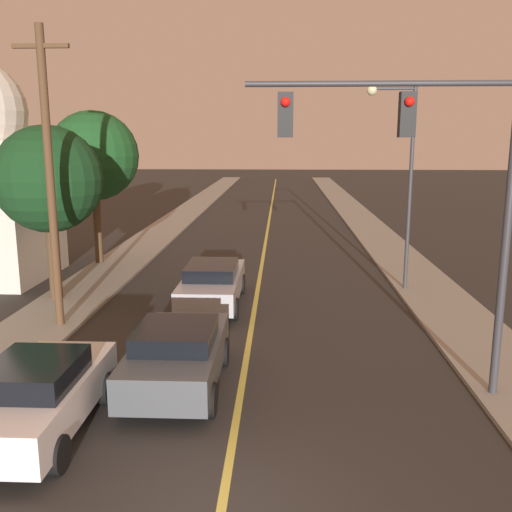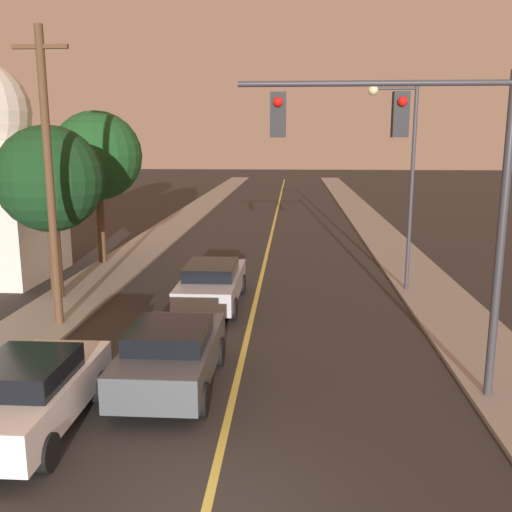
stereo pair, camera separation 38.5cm
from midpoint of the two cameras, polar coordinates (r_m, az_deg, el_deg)
The scene contains 11 objects.
road_surface at distance 43.86m, azimuth 2.30°, elevation 4.26°, with size 10.41×80.00×0.01m.
sidewalk_left at distance 44.48m, azimuth -6.06°, elevation 4.38°, with size 2.50×80.00×0.12m.
sidewalk_right at distance 44.17m, azimuth 10.72°, elevation 4.19°, with size 2.50×80.00×0.12m.
car_near_lane_front at distance 13.32m, azimuth -7.64°, elevation -9.66°, with size 2.06×4.35×1.54m.
car_near_lane_second at distance 19.58m, azimuth -3.84°, elevation -2.66°, with size 1.99×5.12×1.51m.
car_outer_lane_front at distance 12.09m, azimuth -20.71°, elevation -12.68°, with size 1.92×4.28×1.56m.
traffic_signal_mast at distance 12.32m, azimuth 17.04°, elevation 8.32°, with size 5.57×0.42×6.85m.
streetlamp_right at distance 21.44m, azimuth 14.89°, elevation 9.11°, with size 1.77×0.36×7.39m.
utility_pole_left at distance 17.67m, azimuth -19.39°, elevation 7.63°, with size 1.60×0.24×8.63m.
tree_left_near at distance 20.77m, azimuth -19.43°, elevation 7.21°, with size 3.63×3.63×5.99m.
tree_left_far at distance 26.43m, azimuth -15.19°, elevation 9.61°, with size 3.92×3.92×6.74m.
Camera 2 is at (1.28, -7.47, 5.64)m, focal length 40.00 mm.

